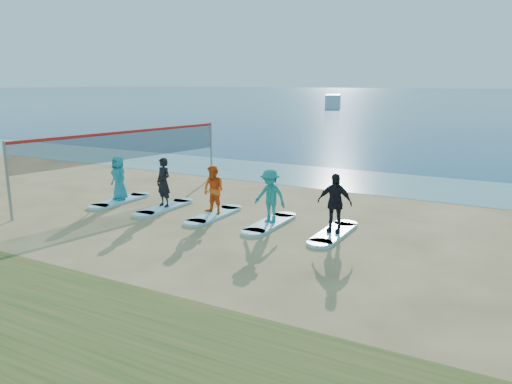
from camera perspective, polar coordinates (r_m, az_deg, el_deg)
The scene contains 15 objects.
ground at distance 13.07m, azimuth -3.01°, elevation -6.54°, with size 600.00×600.00×0.00m, color tan.
shallow_water at distance 22.38m, azimuth 11.36°, elevation 1.32°, with size 600.00×600.00×0.00m, color teal.
ocean at distance 170.64m, azimuth 27.20°, elevation 9.77°, with size 600.00×600.00×0.00m, color navy.
volleyball_net at distance 19.34m, azimuth -14.53°, elevation 5.13°, with size 1.65×8.95×2.50m.
boat_offshore_a at distance 84.09m, azimuth 8.79°, elevation 9.50°, with size 2.29×7.40×2.13m, color silver.
surfboard_0 at distance 18.70m, azimuth -15.25°, elevation -0.96°, with size 0.70×2.20×0.09m, color #97DFEB.
student_0 at distance 18.53m, azimuth -15.40°, elevation 1.56°, with size 0.78×0.51×1.59m, color teal.
surfboard_1 at distance 17.37m, azimuth -10.41°, elevation -1.74°, with size 0.70×2.20×0.09m, color #97DFEB.
student_1 at distance 17.17m, azimuth -10.52°, elevation 1.11°, with size 0.61×0.40×1.67m, color black.
surfboard_2 at distance 16.18m, azimuth -4.81°, elevation -2.63°, with size 0.70×2.20×0.09m, color #97DFEB.
student_2 at distance 15.99m, azimuth -4.86°, elevation 0.22°, with size 0.76×0.59×1.56m, color orange.
surfboard_3 at distance 15.18m, azimuth 1.61°, elevation -3.62°, with size 0.70×2.20×0.09m, color #97DFEB.
student_3 at distance 14.97m, azimuth 1.63°, elevation -0.47°, with size 1.05×0.60×1.62m, color teal.
surfboard_4 at distance 14.40m, azimuth 8.84°, elevation -4.67°, with size 0.70×2.20×0.09m, color #97DFEB.
student_4 at distance 14.17m, azimuth 8.96°, elevation -1.23°, with size 0.99×0.41×1.69m, color black.
Camera 1 is at (6.58, -10.46, 4.27)m, focal length 35.00 mm.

